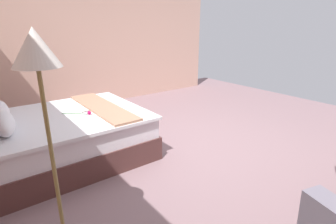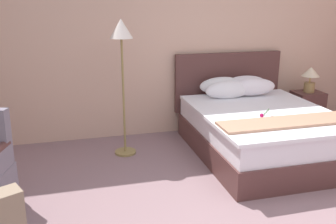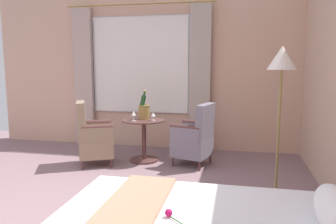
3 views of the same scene
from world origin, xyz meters
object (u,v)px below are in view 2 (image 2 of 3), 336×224
(nightstand, at_px, (307,110))
(floor_lamp_brass, at_px, (122,46))
(bed, at_px, (257,126))
(bedside_lamp, at_px, (310,76))

(nightstand, xyz_separation_m, floor_lamp_brass, (-2.93, -0.30, 1.13))
(nightstand, bearing_deg, bed, -150.56)
(bed, bearing_deg, bedside_lamp, 29.44)
(nightstand, relative_size, floor_lamp_brass, 0.33)
(floor_lamp_brass, bearing_deg, bedside_lamp, 5.77)
(bedside_lamp, bearing_deg, bed, -150.56)
(bed, distance_m, bedside_lamp, 1.49)
(nightstand, relative_size, bedside_lamp, 1.49)
(bed, bearing_deg, floor_lamp_brass, 166.81)
(nightstand, distance_m, bedside_lamp, 0.54)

